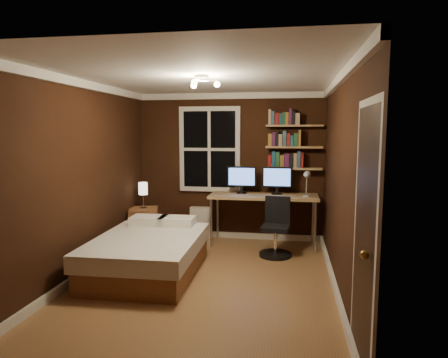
% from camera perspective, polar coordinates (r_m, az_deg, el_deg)
% --- Properties ---
extents(floor, '(4.20, 4.20, 0.00)m').
position_cam_1_polar(floor, '(5.14, -2.77, -14.37)').
color(floor, brown).
rests_on(floor, ground).
extents(wall_back, '(3.20, 0.04, 2.50)m').
position_cam_1_polar(wall_back, '(6.89, 0.86, 1.76)').
color(wall_back, black).
rests_on(wall_back, ground).
extents(wall_left, '(0.04, 4.20, 2.50)m').
position_cam_1_polar(wall_left, '(5.40, -19.67, -0.05)').
color(wall_left, black).
rests_on(wall_left, ground).
extents(wall_right, '(0.04, 4.20, 2.50)m').
position_cam_1_polar(wall_right, '(4.76, 16.32, -0.80)').
color(wall_right, black).
rests_on(wall_right, ground).
extents(ceiling, '(3.20, 4.20, 0.02)m').
position_cam_1_polar(ceiling, '(4.84, -2.94, 14.43)').
color(ceiling, white).
rests_on(ceiling, wall_back).
extents(window, '(1.06, 0.06, 1.46)m').
position_cam_1_polar(window, '(6.90, -2.06, 4.26)').
color(window, silver).
rests_on(window, wall_back).
extents(door, '(0.03, 0.82, 2.05)m').
position_cam_1_polar(door, '(3.29, 19.23, -8.24)').
color(door, black).
rests_on(door, ground).
extents(door_knob, '(0.06, 0.06, 0.06)m').
position_cam_1_polar(door_knob, '(3.01, 19.43, -10.17)').
color(door_knob, '#BB9142').
rests_on(door_knob, door).
extents(ceiling_fixture, '(0.44, 0.44, 0.18)m').
position_cam_1_polar(ceiling_fixture, '(4.73, -3.20, 13.38)').
color(ceiling_fixture, beige).
rests_on(ceiling_fixture, ceiling).
extents(bookshelf_lower, '(0.92, 0.22, 0.03)m').
position_cam_1_polar(bookshelf_lower, '(6.69, 9.89, 1.51)').
color(bookshelf_lower, '#99784A').
rests_on(bookshelf_lower, wall_back).
extents(books_row_lower, '(0.54, 0.16, 0.23)m').
position_cam_1_polar(books_row_lower, '(6.68, 9.91, 2.62)').
color(books_row_lower, maroon).
rests_on(books_row_lower, bookshelf_lower).
extents(bookshelf_middle, '(0.92, 0.22, 0.03)m').
position_cam_1_polar(bookshelf_middle, '(6.67, 9.95, 4.50)').
color(bookshelf_middle, '#99784A').
rests_on(bookshelf_middle, wall_back).
extents(books_row_middle, '(0.54, 0.16, 0.23)m').
position_cam_1_polar(books_row_middle, '(6.67, 9.97, 5.62)').
color(books_row_middle, '#1A5578').
rests_on(books_row_middle, bookshelf_middle).
extents(bookshelf_upper, '(0.92, 0.22, 0.03)m').
position_cam_1_polar(bookshelf_upper, '(6.67, 10.01, 7.51)').
color(bookshelf_upper, '#99784A').
rests_on(bookshelf_upper, wall_back).
extents(books_row_upper, '(0.54, 0.16, 0.23)m').
position_cam_1_polar(books_row_upper, '(6.67, 10.03, 8.62)').
color(books_row_upper, '#255836').
rests_on(books_row_upper, bookshelf_upper).
extents(bed, '(1.34, 1.84, 0.62)m').
position_cam_1_polar(bed, '(5.42, -10.74, -10.42)').
color(bed, brown).
rests_on(bed, ground).
extents(nightstand, '(0.58, 0.58, 0.58)m').
position_cam_1_polar(nightstand, '(6.87, -11.37, -6.51)').
color(nightstand, brown).
rests_on(nightstand, ground).
extents(bedside_lamp, '(0.15, 0.15, 0.43)m').
position_cam_1_polar(bedside_lamp, '(6.77, -11.47, -2.32)').
color(bedside_lamp, beige).
rests_on(bedside_lamp, nightstand).
extents(radiator, '(0.36, 0.13, 0.54)m').
position_cam_1_polar(radiator, '(7.04, -3.33, -6.22)').
color(radiator, silver).
rests_on(radiator, ground).
extents(desk, '(1.75, 0.66, 0.83)m').
position_cam_1_polar(desk, '(6.54, 5.67, -2.77)').
color(desk, '#99784A').
rests_on(desk, ground).
extents(monitor_left, '(0.48, 0.12, 0.45)m').
position_cam_1_polar(monitor_left, '(6.62, 2.54, -0.13)').
color(monitor_left, black).
rests_on(monitor_left, desk).
extents(monitor_right, '(0.48, 0.12, 0.45)m').
position_cam_1_polar(monitor_right, '(6.58, 7.58, -0.23)').
color(monitor_right, black).
rests_on(monitor_right, desk).
extents(desk_lamp, '(0.14, 0.32, 0.44)m').
position_cam_1_polar(desk_lamp, '(6.34, 11.74, -0.63)').
color(desk_lamp, silver).
rests_on(desk_lamp, desk).
extents(office_chair, '(0.49, 0.49, 0.88)m').
position_cam_1_polar(office_chair, '(6.09, 7.43, -7.86)').
color(office_chair, black).
rests_on(office_chair, ground).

